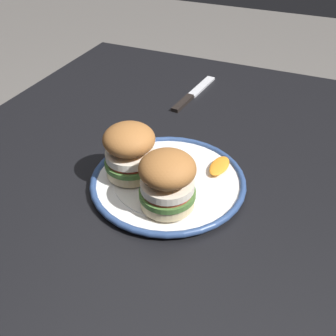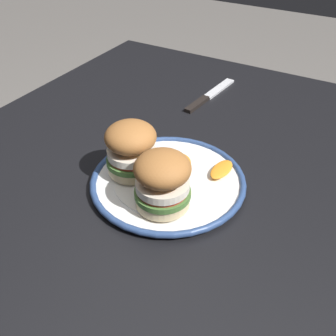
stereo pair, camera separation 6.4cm
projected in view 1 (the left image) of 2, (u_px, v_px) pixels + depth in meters
dining_table at (195, 215)px, 0.82m from camera, size 1.12×1.10×0.78m
dinner_plate at (168, 181)px, 0.73m from camera, size 0.29×0.29×0.02m
sandwich_half_left at (167, 180)px, 0.64m from camera, size 0.13×0.13×0.10m
sandwich_half_right at (130, 150)px, 0.71m from camera, size 0.13×0.13×0.10m
orange_peel_curled at (172, 163)px, 0.76m from camera, size 0.09×0.09×0.01m
orange_peel_strip_long at (219, 166)px, 0.75m from camera, size 0.07×0.04×0.01m
table_knife at (191, 96)px, 1.02m from camera, size 0.22×0.04×0.01m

